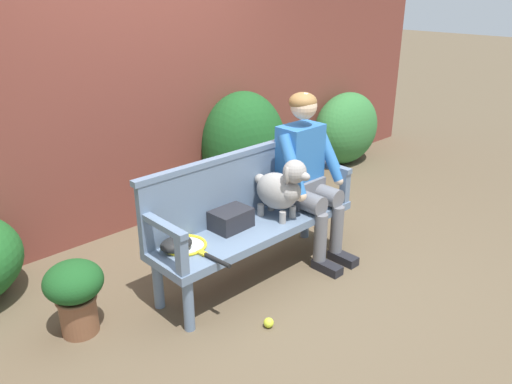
{
  "coord_description": "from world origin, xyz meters",
  "views": [
    {
      "loc": [
        -2.27,
        -2.38,
        2.05
      ],
      "look_at": [
        0.0,
        0.0,
        0.68
      ],
      "focal_mm": 35.51,
      "sensor_mm": 36.0,
      "label": 1
    }
  ],
  "objects_px": {
    "garden_bench": "(256,231)",
    "dog_on_bench": "(281,188)",
    "sports_bag": "(231,219)",
    "potted_plant": "(75,291)",
    "tennis_ball": "(269,323)",
    "person_seated": "(307,171)",
    "baseball_glove": "(176,244)",
    "tennis_racket": "(188,246)"
  },
  "relations": [
    {
      "from": "garden_bench",
      "to": "dog_on_bench",
      "type": "distance_m",
      "value": 0.37
    },
    {
      "from": "sports_bag",
      "to": "potted_plant",
      "type": "bearing_deg",
      "value": 168.93
    },
    {
      "from": "sports_bag",
      "to": "tennis_ball",
      "type": "xyz_separation_m",
      "value": [
        -0.2,
        -0.58,
        -0.47
      ]
    },
    {
      "from": "sports_bag",
      "to": "person_seated",
      "type": "bearing_deg",
      "value": -6.66
    },
    {
      "from": "baseball_glove",
      "to": "potted_plant",
      "type": "distance_m",
      "value": 0.68
    },
    {
      "from": "garden_bench",
      "to": "dog_on_bench",
      "type": "xyz_separation_m",
      "value": [
        0.21,
        -0.05,
        0.3
      ]
    },
    {
      "from": "potted_plant",
      "to": "sports_bag",
      "type": "bearing_deg",
      "value": -11.07
    },
    {
      "from": "baseball_glove",
      "to": "sports_bag",
      "type": "height_order",
      "value": "sports_bag"
    },
    {
      "from": "garden_bench",
      "to": "person_seated",
      "type": "xyz_separation_m",
      "value": [
        0.54,
        -0.01,
        0.34
      ]
    },
    {
      "from": "dog_on_bench",
      "to": "baseball_glove",
      "type": "height_order",
      "value": "dog_on_bench"
    },
    {
      "from": "garden_bench",
      "to": "tennis_ball",
      "type": "height_order",
      "value": "garden_bench"
    },
    {
      "from": "baseball_glove",
      "to": "potted_plant",
      "type": "bearing_deg",
      "value": 165.4
    },
    {
      "from": "garden_bench",
      "to": "sports_bag",
      "type": "bearing_deg",
      "value": 155.97
    },
    {
      "from": "person_seated",
      "to": "dog_on_bench",
      "type": "relative_size",
      "value": 2.72
    },
    {
      "from": "dog_on_bench",
      "to": "tennis_racket",
      "type": "relative_size",
      "value": 0.84
    },
    {
      "from": "tennis_ball",
      "to": "baseball_glove",
      "type": "bearing_deg",
      "value": 115.61
    },
    {
      "from": "garden_bench",
      "to": "sports_bag",
      "type": "xyz_separation_m",
      "value": [
        -0.17,
        0.08,
        0.13
      ]
    },
    {
      "from": "garden_bench",
      "to": "potted_plant",
      "type": "xyz_separation_m",
      "value": [
        -1.26,
        0.29,
        -0.08
      ]
    },
    {
      "from": "dog_on_bench",
      "to": "tennis_racket",
      "type": "xyz_separation_m",
      "value": [
        -0.77,
        0.1,
        -0.23
      ]
    },
    {
      "from": "tennis_racket",
      "to": "baseball_glove",
      "type": "bearing_deg",
      "value": 163.53
    },
    {
      "from": "person_seated",
      "to": "tennis_racket",
      "type": "bearing_deg",
      "value": 177.0
    },
    {
      "from": "garden_bench",
      "to": "tennis_ball",
      "type": "xyz_separation_m",
      "value": [
        -0.37,
        -0.5,
        -0.34
      ]
    },
    {
      "from": "tennis_ball",
      "to": "potted_plant",
      "type": "relative_size",
      "value": 0.13
    },
    {
      "from": "garden_bench",
      "to": "baseball_glove",
      "type": "xyz_separation_m",
      "value": [
        -0.64,
        0.07,
        0.1
      ]
    },
    {
      "from": "person_seated",
      "to": "potted_plant",
      "type": "bearing_deg",
      "value": 170.66
    },
    {
      "from": "baseball_glove",
      "to": "sports_bag",
      "type": "bearing_deg",
      "value": 4.99
    },
    {
      "from": "garden_bench",
      "to": "person_seated",
      "type": "bearing_deg",
      "value": -0.67
    },
    {
      "from": "baseball_glove",
      "to": "potted_plant",
      "type": "height_order",
      "value": "baseball_glove"
    },
    {
      "from": "garden_bench",
      "to": "potted_plant",
      "type": "relative_size",
      "value": 3.35
    },
    {
      "from": "garden_bench",
      "to": "person_seated",
      "type": "relative_size",
      "value": 1.27
    },
    {
      "from": "tennis_ball",
      "to": "person_seated",
      "type": "bearing_deg",
      "value": 28.79
    },
    {
      "from": "baseball_glove",
      "to": "tennis_ball",
      "type": "bearing_deg",
      "value": -59.68
    },
    {
      "from": "baseball_glove",
      "to": "tennis_ball",
      "type": "relative_size",
      "value": 3.33
    },
    {
      "from": "garden_bench",
      "to": "potted_plant",
      "type": "bearing_deg",
      "value": 167.07
    },
    {
      "from": "person_seated",
      "to": "potted_plant",
      "type": "xyz_separation_m",
      "value": [
        -1.8,
        0.3,
        -0.41
      ]
    },
    {
      "from": "tennis_racket",
      "to": "sports_bag",
      "type": "height_order",
      "value": "sports_bag"
    },
    {
      "from": "potted_plant",
      "to": "garden_bench",
      "type": "bearing_deg",
      "value": -12.93
    },
    {
      "from": "tennis_racket",
      "to": "tennis_ball",
      "type": "relative_size",
      "value": 8.64
    },
    {
      "from": "baseball_glove",
      "to": "person_seated",
      "type": "bearing_deg",
      "value": 0.82
    },
    {
      "from": "person_seated",
      "to": "dog_on_bench",
      "type": "height_order",
      "value": "person_seated"
    },
    {
      "from": "dog_on_bench",
      "to": "baseball_glove",
      "type": "bearing_deg",
      "value": 171.52
    },
    {
      "from": "tennis_ball",
      "to": "dog_on_bench",
      "type": "bearing_deg",
      "value": 38.16
    }
  ]
}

